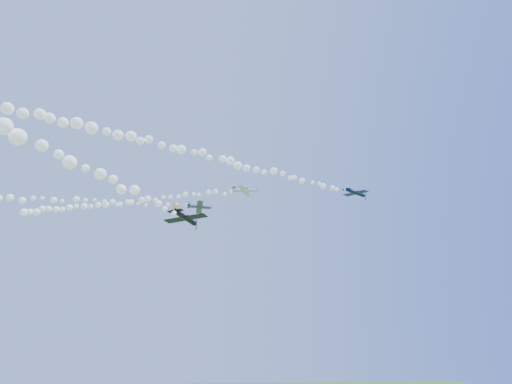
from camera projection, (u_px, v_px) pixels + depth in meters
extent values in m
cylinder|color=silver|center=(244.00, 190.00, 113.26)|extent=(6.00, 3.16, 1.31)
cone|color=silver|center=(256.00, 190.00, 112.44)|extent=(1.02, 1.05, 0.87)
cone|color=#C33C16|center=(258.00, 190.00, 112.33)|extent=(0.41, 0.39, 0.31)
cube|color=black|center=(257.00, 190.00, 112.36)|extent=(0.26, 0.16, 1.93)
cube|color=silver|center=(245.00, 191.00, 113.16)|extent=(4.46, 7.49, 0.45)
cube|color=silver|center=(234.00, 190.00, 113.97)|extent=(1.87, 2.76, 0.21)
cube|color=#C33C16|center=(234.00, 189.00, 114.19)|extent=(1.01, 0.49, 1.29)
sphere|color=black|center=(247.00, 189.00, 113.19)|extent=(1.02, 0.97, 0.80)
cylinder|color=black|center=(355.00, 192.00, 100.50)|extent=(5.88, 2.05, 1.33)
cone|color=black|center=(365.00, 196.00, 101.94)|extent=(0.89, 0.92, 0.84)
cone|color=silver|center=(366.00, 196.00, 102.13)|extent=(0.36, 0.33, 0.30)
cube|color=black|center=(366.00, 196.00, 102.08)|extent=(0.34, 0.35, 1.83)
cube|color=black|center=(356.00, 193.00, 100.58)|extent=(3.84, 7.16, 1.37)
cube|color=black|center=(347.00, 189.00, 99.32)|extent=(1.64, 2.63, 0.54)
cube|color=silver|center=(347.00, 187.00, 99.43)|extent=(1.04, 0.54, 1.24)
sphere|color=black|center=(358.00, 192.00, 100.98)|extent=(0.98, 0.97, 0.85)
cylinder|color=#384352|center=(199.00, 207.00, 108.73)|extent=(5.72, 1.63, 0.95)
cone|color=#384352|center=(211.00, 208.00, 109.20)|extent=(0.78, 0.84, 0.77)
cone|color=navy|center=(212.00, 208.00, 109.27)|extent=(0.33, 0.30, 0.27)
cube|color=black|center=(212.00, 208.00, 109.25)|extent=(0.10, 0.41, 1.79)
cube|color=#384352|center=(199.00, 207.00, 108.71)|extent=(1.42, 6.91, 1.24)
cube|color=#384352|center=(188.00, 206.00, 108.37)|extent=(0.80, 2.43, 0.47)
cube|color=navy|center=(188.00, 204.00, 108.61)|extent=(0.93, 0.26, 1.15)
sphere|color=black|center=(202.00, 206.00, 109.04)|extent=(0.70, 0.78, 0.79)
cylinder|color=black|center=(185.00, 217.00, 74.22)|extent=(4.30, 6.00, 1.41)
cone|color=black|center=(195.00, 224.00, 77.12)|extent=(1.17, 1.16, 0.92)
cone|color=#C08316|center=(197.00, 225.00, 77.52)|extent=(0.44, 0.46, 0.33)
cube|color=black|center=(196.00, 225.00, 77.41)|extent=(0.20, 0.29, 2.06)
cube|color=black|center=(186.00, 218.00, 74.39)|extent=(7.54, 5.84, 0.49)
cube|color=black|center=(175.00, 211.00, 71.84)|extent=(2.85, 2.34, 0.23)
cube|color=#C08316|center=(175.00, 207.00, 72.02)|extent=(0.69, 1.01, 1.38)
sphere|color=black|center=(188.00, 217.00, 75.16)|extent=(1.10, 1.14, 0.86)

